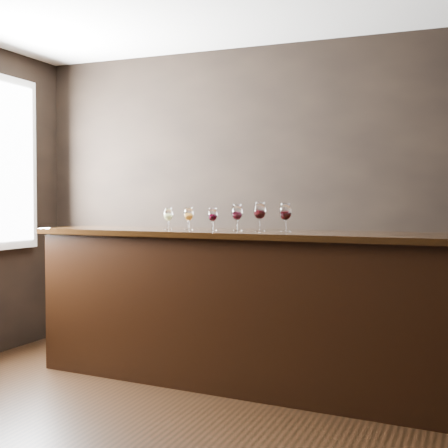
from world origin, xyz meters
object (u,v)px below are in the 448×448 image
at_px(bar_counter, 238,310).
at_px(glass_red_b, 237,213).
at_px(back_bar_shelf, 348,311).
at_px(glass_amber, 189,214).
at_px(glass_white, 168,215).
at_px(glass_red_d, 286,213).
at_px(glass_red_a, 213,215).
at_px(glass_red_c, 260,211).

height_order(bar_counter, glass_red_b, glass_red_b).
xyz_separation_m(back_bar_shelf, glass_amber, (-1.12, -0.74, 0.81)).
height_order(glass_white, glass_red_b, glass_red_b).
xyz_separation_m(bar_counter, glass_red_d, (0.39, -0.03, 0.75)).
bearing_deg(glass_red_d, glass_amber, 176.92).
bearing_deg(glass_red_a, bar_counter, -7.97).
distance_m(glass_red_c, glass_red_d, 0.22).
distance_m(glass_white, glass_red_b, 0.58).
bearing_deg(glass_amber, back_bar_shelf, 33.57).
relative_size(bar_counter, glass_red_d, 15.39).
height_order(bar_counter, glass_red_a, glass_red_a).
bearing_deg(back_bar_shelf, glass_amber, -146.43).
height_order(glass_white, glass_red_c, glass_red_c).
bearing_deg(glass_red_c, glass_amber, -178.95).
distance_m(glass_white, glass_amber, 0.18).
height_order(glass_red_c, glass_red_d, glass_red_c).
relative_size(back_bar_shelf, glass_amber, 14.88).
xyz_separation_m(glass_red_a, glass_red_b, (0.21, -0.02, 0.02)).
height_order(glass_white, glass_red_d, glass_red_d).
height_order(glass_red_b, glass_red_c, glass_red_c).
height_order(glass_red_b, glass_red_d, glass_red_d).
distance_m(bar_counter, glass_red_b, 0.74).
relative_size(glass_white, glass_red_a, 0.99).
bearing_deg(glass_white, glass_red_c, 0.69).
bearing_deg(back_bar_shelf, glass_red_b, -133.98).
height_order(glass_white, glass_red_a, same).
distance_m(back_bar_shelf, glass_red_a, 1.42).
xyz_separation_m(bar_counter, glass_red_b, (-0.01, 0.01, 0.74)).
bearing_deg(back_bar_shelf, glass_red_d, -111.99).
bearing_deg(glass_red_b, glass_amber, -179.60).
bearing_deg(glass_amber, glass_red_d, -3.08).
xyz_separation_m(glass_white, glass_red_c, (0.76, 0.01, 0.03)).
bearing_deg(glass_white, glass_red_a, 2.74).
bearing_deg(back_bar_shelf, glass_white, -150.30).
xyz_separation_m(back_bar_shelf, glass_red_c, (-0.53, -0.73, 0.84)).
bearing_deg(glass_red_d, bar_counter, 175.25).
bearing_deg(glass_red_d, glass_red_a, 174.08).
bearing_deg(glass_red_b, glass_white, -179.87).
height_order(bar_counter, glass_red_d, glass_red_d).
xyz_separation_m(back_bar_shelf, glass_white, (-1.30, -0.74, 0.81)).
relative_size(bar_counter, glass_red_c, 14.74).
relative_size(glass_red_a, glass_red_d, 0.82).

